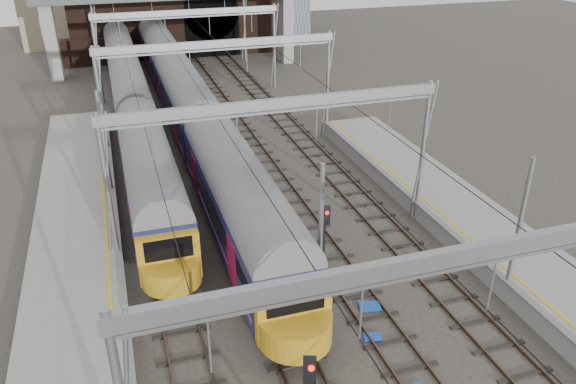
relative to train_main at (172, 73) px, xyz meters
name	(u,v)px	position (x,y,z in m)	size (l,w,h in m)	color
ground	(336,338)	(2.00, -34.36, -2.63)	(160.00, 160.00, 0.00)	#38332D
platform_left	(74,340)	(-8.18, -31.86, -2.08)	(4.32, 55.00, 1.12)	gray
platform_right	(566,301)	(12.18, -35.86, -2.08)	(4.32, 47.00, 1.12)	gray
tracks	(247,186)	(2.00, -19.36, -2.61)	(14.40, 80.00, 0.22)	#4C3828
overhead_line	(220,61)	(2.00, -12.88, 3.94)	(16.80, 80.00, 8.00)	gray
retaining_wall	(180,20)	(3.40, 17.57, 1.70)	(28.00, 2.75, 9.00)	#2F1E15
overbridge	(172,1)	(2.00, 11.64, 4.64)	(28.00, 3.00, 9.25)	gray
train_main	(172,73)	(0.00, 0.00, 0.00)	(3.04, 70.15, 5.14)	black
train_second	(130,95)	(-4.00, -5.39, -0.13)	(2.82, 48.84, 4.84)	black
signal_near_centre	(324,241)	(2.45, -31.64, 0.36)	(0.35, 0.46, 4.73)	black
equip_cover_b	(370,306)	(4.19, -32.99, -2.58)	(0.95, 0.67, 0.11)	#184CB5
equip_cover_c	(373,337)	(3.44, -34.86, -2.59)	(0.75, 0.53, 0.09)	#184CB5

